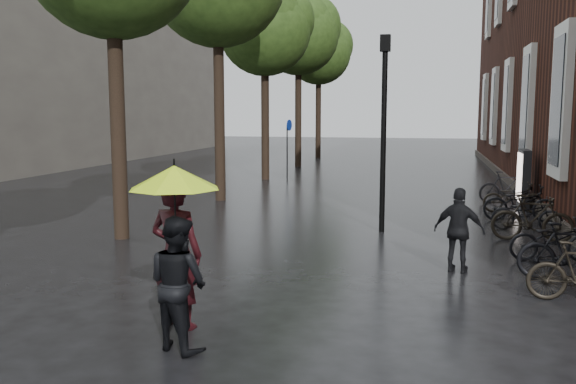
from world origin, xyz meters
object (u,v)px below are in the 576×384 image
(person_burgundy, at_px, (176,254))
(pedestrian_walking, at_px, (459,230))
(parked_bicycles, at_px, (530,215))
(person_black, at_px, (178,283))
(lamp_post, at_px, (384,114))
(ad_lightbox, at_px, (524,178))

(person_burgundy, xyz_separation_m, pedestrian_walking, (3.66, 3.63, -0.23))
(parked_bicycles, bearing_deg, person_burgundy, -126.42)
(person_black, xyz_separation_m, pedestrian_walking, (3.36, 4.30, -0.06))
(pedestrian_walking, relative_size, lamp_post, 0.33)
(pedestrian_walking, bearing_deg, ad_lightbox, -90.81)
(person_black, relative_size, pedestrian_walking, 1.07)
(ad_lightbox, bearing_deg, lamp_post, -128.11)
(person_black, bearing_deg, parked_bicycles, -97.26)
(person_black, height_order, ad_lightbox, ad_lightbox)
(person_burgundy, height_order, ad_lightbox, person_burgundy)
(person_burgundy, relative_size, lamp_post, 0.43)
(person_burgundy, height_order, pedestrian_walking, person_burgundy)
(ad_lightbox, xyz_separation_m, lamp_post, (-3.72, -4.53, 1.86))
(ad_lightbox, height_order, lamp_post, lamp_post)
(person_burgundy, xyz_separation_m, parked_bicycles, (5.39, 7.30, -0.51))
(parked_bicycles, bearing_deg, pedestrian_walking, -115.17)
(pedestrian_walking, bearing_deg, parked_bicycles, -100.60)
(person_burgundy, bearing_deg, parked_bicycles, -118.64)
(lamp_post, bearing_deg, pedestrian_walking, -64.85)
(person_burgundy, height_order, parked_bicycles, person_burgundy)
(lamp_post, bearing_deg, ad_lightbox, 50.61)
(parked_bicycles, distance_m, ad_lightbox, 4.22)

